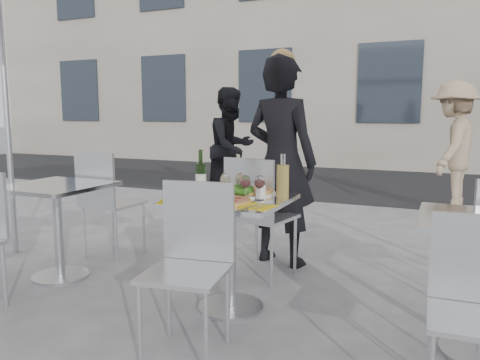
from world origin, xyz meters
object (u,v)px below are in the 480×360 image
at_px(pedestrian_a, 232,147).
at_px(wineglass_red_b, 260,183).
at_px(chair_near, 192,252).
at_px(wineglass_white_a, 225,180).
at_px(wine_bottle, 201,175).
at_px(napkin_right, 259,206).
at_px(carafe, 283,180).
at_px(chair_far, 257,208).
at_px(wineglass_red_a, 246,183).
at_px(pizza_near, 223,200).
at_px(woman_diner, 281,162).
at_px(wineglass_white_b, 240,180).
at_px(salad_plate, 243,191).
at_px(pedestrian_b, 453,147).
at_px(main_table, 231,230).
at_px(side_table_left, 57,211).
at_px(sugar_shaker, 261,191).
at_px(side_chair_lfar, 105,196).
at_px(pizza_far, 250,191).
at_px(side_chair_rnear, 475,295).
at_px(napkin_left, 173,202).

height_order(pedestrian_a, wineglass_red_b, pedestrian_a).
distance_m(chair_near, wineglass_white_a, 0.68).
height_order(wine_bottle, napkin_right, wine_bottle).
bearing_deg(carafe, chair_near, -112.79).
distance_m(chair_far, pedestrian_a, 3.07).
bearing_deg(chair_far, wineglass_red_a, 115.68).
bearing_deg(pizza_near, napkin_right, -10.07).
distance_m(chair_near, woman_diner, 1.66).
bearing_deg(wineglass_white_b, wineglass_red_a, -47.65).
height_order(salad_plate, wineglass_white_b, wineglass_white_b).
relative_size(pedestrian_b, carafe, 5.94).
xyz_separation_m(main_table, wineglass_red_a, (0.11, -0.00, 0.32)).
xyz_separation_m(side_table_left, wineglass_white_a, (1.44, 0.04, 0.32)).
height_order(salad_plate, sugar_shaker, sugar_shaker).
bearing_deg(side_chair_lfar, woman_diner, -157.38).
relative_size(pizza_far, wineglass_red_b, 2.23).
bearing_deg(side_chair_rnear, carafe, 148.78).
xyz_separation_m(main_table, carafe, (0.31, 0.13, 0.33)).
xyz_separation_m(chair_far, woman_diner, (0.03, 0.47, 0.32)).
distance_m(chair_far, carafe, 0.67).
relative_size(main_table, wineglass_red_a, 4.76).
bearing_deg(carafe, chair_far, 127.96).
distance_m(pizza_far, napkin_left, 0.58).
height_order(main_table, salad_plate, salad_plate).
distance_m(side_table_left, wineglass_white_a, 1.48).
relative_size(pizza_near, carafe, 1.19).
bearing_deg(chair_near, napkin_right, 47.57).
distance_m(main_table, chair_far, 0.60).
relative_size(chair_near, pizza_near, 2.66).
relative_size(pizza_near, napkin_left, 1.49).
relative_size(pedestrian_b, wineglass_white_b, 10.94).
bearing_deg(main_table, wineglass_red_a, -2.41).
bearing_deg(pedestrian_a, chair_far, -130.82).
bearing_deg(main_table, side_table_left, 180.00).
height_order(wineglass_white_a, napkin_right, wineglass_white_a).
relative_size(main_table, sugar_shaker, 7.01).
height_order(side_chair_rnear, salad_plate, side_chair_rnear).
distance_m(pedestrian_b, pizza_far, 4.03).
bearing_deg(chair_near, chair_far, 85.56).
bearing_deg(side_chair_lfar, sugar_shaker, 166.94).
bearing_deg(pizza_near, wineglass_red_a, 56.67).
bearing_deg(pedestrian_b, wine_bottle, -11.12).
height_order(salad_plate, napkin_right, salad_plate).
xyz_separation_m(salad_plate, wineglass_white_b, (-0.01, -0.02, 0.07)).
bearing_deg(side_chair_lfar, wineglass_red_b, 165.69).
bearing_deg(pizza_far, napkin_left, -123.71).
distance_m(chair_near, pizza_far, 0.80).
bearing_deg(pizza_near, side_table_left, 174.60).
bearing_deg(pizza_far, pizza_near, -95.36).
relative_size(chair_far, carafe, 3.32).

